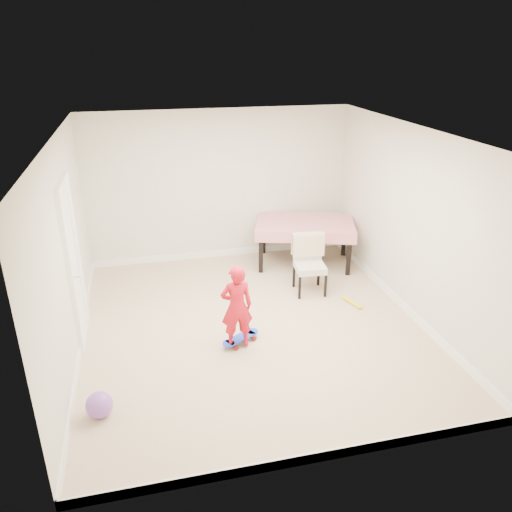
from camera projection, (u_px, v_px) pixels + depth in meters
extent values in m
plane|color=tan|center=(252.00, 326.00, 6.85)|extent=(5.00, 5.00, 0.00)
cube|color=white|center=(252.00, 136.00, 5.83)|extent=(4.50, 5.00, 0.04)
cube|color=beige|center=(219.00, 187.00, 8.55)|extent=(4.50, 0.04, 2.60)
cube|color=beige|center=(319.00, 343.00, 4.12)|extent=(4.50, 0.04, 2.60)
cube|color=beige|center=(67.00, 254.00, 5.86)|extent=(0.04, 5.00, 2.60)
cube|color=beige|center=(411.00, 224.00, 6.81)|extent=(0.04, 5.00, 2.60)
cube|color=white|center=(74.00, 265.00, 6.24)|extent=(0.11, 0.94, 2.11)
cube|color=white|center=(221.00, 253.00, 9.05)|extent=(4.50, 0.02, 0.12)
cube|color=white|center=(313.00, 458.00, 4.61)|extent=(4.50, 0.02, 0.12)
cube|color=white|center=(81.00, 343.00, 6.35)|extent=(0.02, 5.00, 0.12)
cube|color=white|center=(401.00, 303.00, 7.31)|extent=(0.02, 5.00, 0.12)
imported|color=red|center=(237.00, 309.00, 6.16)|extent=(0.40, 0.27, 1.10)
sphere|color=purple|center=(99.00, 405.00, 5.15)|extent=(0.28, 0.28, 0.28)
cylinder|color=yellow|center=(352.00, 303.00, 7.39)|extent=(0.18, 0.40, 0.06)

